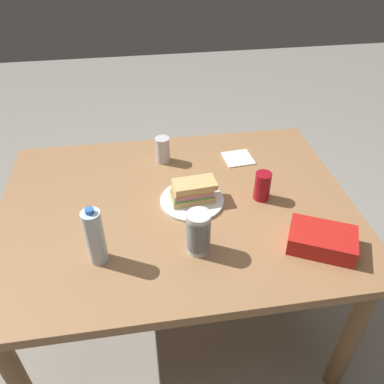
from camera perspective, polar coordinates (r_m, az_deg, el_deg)
ground_plane at (r=2.15m, az=-1.70°, el=-17.39°), size 8.00×8.00×0.00m
dining_table at (r=1.65m, az=-2.13°, el=-4.25°), size 1.42×1.06×0.75m
paper_plate at (r=1.60m, az=0.00°, el=-1.24°), size 0.26×0.26×0.01m
sandwich at (r=1.57m, az=0.12°, el=0.14°), size 0.19×0.11×0.08m
soda_can_red at (r=1.61m, az=10.23°, el=0.86°), size 0.07×0.07×0.12m
chip_bag at (r=1.46m, az=18.45°, el=-6.66°), size 0.27×0.24×0.07m
water_bottle_tall at (r=1.34m, az=-13.98°, el=-6.36°), size 0.06×0.06×0.23m
plastic_cup_stack at (r=1.35m, az=0.95°, el=-5.92°), size 0.08×0.08×0.17m
soda_can_silver at (r=1.81m, az=-4.31°, el=6.17°), size 0.07×0.07×0.12m
paper_napkin at (r=1.87m, az=6.75°, el=4.91°), size 0.14×0.14×0.01m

